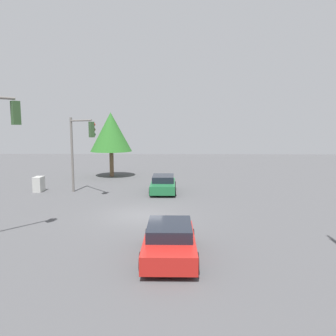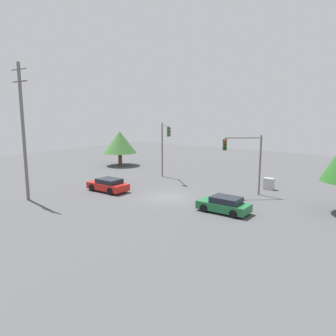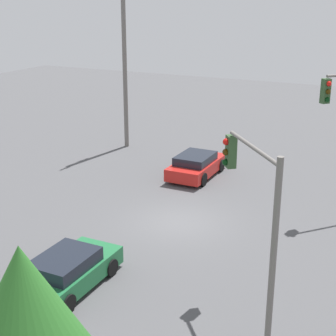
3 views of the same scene
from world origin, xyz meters
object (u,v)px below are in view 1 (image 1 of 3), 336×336
Objects in this scene: sedan_red at (169,241)px; traffic_signal_cross at (80,142)px; electrical_cabinet at (39,184)px; sedan_green at (163,184)px.

traffic_signal_cross is at bearing -59.81° from sedan_red.
sedan_red is at bearing 39.37° from electrical_cabinet.
sedan_green is 0.72× the size of traffic_signal_cross.
electrical_cabinet is (-1.11, -3.65, -3.33)m from traffic_signal_cross.
traffic_signal_cross is at bearing 9.36° from sedan_green.
sedan_green is 9.66m from electrical_cabinet.
sedan_green is at bearing -87.02° from sedan_red.
traffic_signal_cross reaches higher than electrical_cabinet.
traffic_signal_cross reaches higher than sedan_green.
traffic_signal_cross is at bearing 73.01° from electrical_cabinet.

